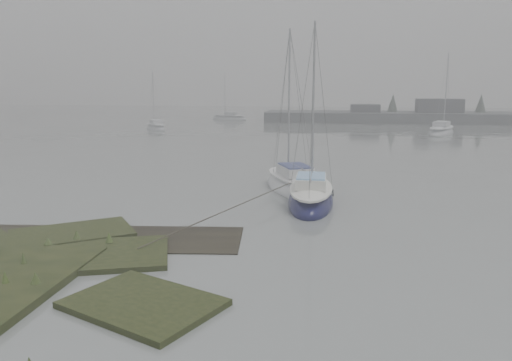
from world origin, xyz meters
name	(u,v)px	position (x,y,z in m)	size (l,w,h in m)	color
ground	(269,148)	(0.00, 30.00, 0.00)	(160.00, 160.00, 0.00)	slate
far_shoreline	(489,117)	(26.84, 61.90, 0.85)	(60.00, 8.00, 4.15)	#4C4F51
sailboat_main	(311,198)	(4.13, 10.70, 0.27)	(2.03, 6.12, 8.63)	#0F1037
sailboat_white	(293,185)	(3.15, 13.41, 0.27)	(4.24, 6.39, 8.60)	white
sailboat_far_a	(156,127)	(-15.36, 45.80, 0.23)	(4.39, 5.32, 7.42)	#B6BAC1
sailboat_far_b	(441,132)	(16.83, 44.06, 0.28)	(4.63, 6.80, 9.17)	#A2A7AB
sailboat_far_c	(230,118)	(-9.84, 62.98, 0.24)	(5.59, 2.55, 7.60)	#A5ABAD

